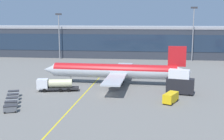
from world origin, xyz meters
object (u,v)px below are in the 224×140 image
at_px(baggage_cart_2, 12,100).
at_px(baggage_cart_1, 11,104).
at_px(main_airliner, 115,71).
at_px(baggage_cart_3, 13,97).
at_px(baggage_cart_4, 14,93).
at_px(baggage_cart_0, 10,109).
at_px(crew_van, 170,97).
at_px(catering_lift, 180,82).
at_px(fuel_tanker, 55,85).

bearing_deg(baggage_cart_2, baggage_cart_1, -68.75).
distance_m(main_airliner, baggage_cart_3, 29.77).
height_order(baggage_cart_2, baggage_cart_4, same).
bearing_deg(baggage_cart_3, baggage_cart_0, -68.75).
distance_m(crew_van, catering_lift, 8.92).
distance_m(baggage_cart_0, baggage_cart_2, 6.40).
relative_size(baggage_cart_2, baggage_cart_3, 1.00).
distance_m(fuel_tanker, baggage_cart_0, 18.82).
distance_m(catering_lift, baggage_cart_0, 40.84).
bearing_deg(fuel_tanker, baggage_cart_4, -142.71).
relative_size(main_airliner, baggage_cart_3, 14.33).
bearing_deg(main_airliner, fuel_tanker, -145.83).
bearing_deg(baggage_cart_4, baggage_cart_0, -68.75).
distance_m(baggage_cart_3, baggage_cart_4, 3.20).
height_order(fuel_tanker, baggage_cart_0, fuel_tanker).
bearing_deg(baggage_cart_1, main_airliner, 52.05).
xyz_separation_m(baggage_cart_2, baggage_cart_3, (-1.16, 2.98, 0.00)).
relative_size(catering_lift, baggage_cart_1, 2.37).
bearing_deg(baggage_cart_4, baggage_cart_3, -68.75).
relative_size(catering_lift, baggage_cart_0, 2.37).
distance_m(baggage_cart_1, baggage_cart_2, 3.20).
relative_size(fuel_tanker, baggage_cart_4, 3.66).
height_order(fuel_tanker, baggage_cart_2, fuel_tanker).
xyz_separation_m(crew_van, baggage_cart_2, (-35.58, -4.70, -0.53)).
relative_size(baggage_cart_2, baggage_cart_4, 1.00).
xyz_separation_m(fuel_tanker, baggage_cart_2, (-6.17, -12.43, -0.96)).
relative_size(main_airliner, baggage_cart_4, 14.33).
bearing_deg(baggage_cart_4, fuel_tanker, 37.29).
xyz_separation_m(fuel_tanker, baggage_cart_0, (-3.85, -18.40, -0.96)).
bearing_deg(main_airliner, baggage_cart_3, -138.65).
distance_m(crew_van, baggage_cart_4, 37.92).
xyz_separation_m(baggage_cart_1, baggage_cart_2, (-1.16, 2.98, 0.00)).
distance_m(fuel_tanker, crew_van, 30.41).
bearing_deg(baggage_cart_0, fuel_tanker, 78.17).
bearing_deg(baggage_cart_0, baggage_cart_1, 111.25).
xyz_separation_m(fuel_tanker, crew_van, (29.41, -7.73, -0.43)).
bearing_deg(main_airliner, baggage_cart_4, -144.67).
xyz_separation_m(baggage_cart_2, baggage_cart_4, (-2.32, 5.96, 0.00)).
bearing_deg(catering_lift, baggage_cart_4, -170.25).
xyz_separation_m(main_airliner, fuel_tanker, (-14.89, -10.11, -2.13)).
bearing_deg(baggage_cart_1, catering_lift, 23.17).
bearing_deg(crew_van, baggage_cart_4, 178.10).
xyz_separation_m(baggage_cart_0, baggage_cart_2, (-2.32, 5.96, 0.00)).
relative_size(fuel_tanker, catering_lift, 1.54).
distance_m(crew_van, baggage_cart_2, 35.89).
bearing_deg(baggage_cart_0, catering_lift, 27.67).
relative_size(baggage_cart_1, baggage_cart_4, 1.00).
bearing_deg(baggage_cart_4, baggage_cart_2, -68.75).
bearing_deg(baggage_cart_2, baggage_cart_4, 111.25).
height_order(catering_lift, baggage_cart_4, catering_lift).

